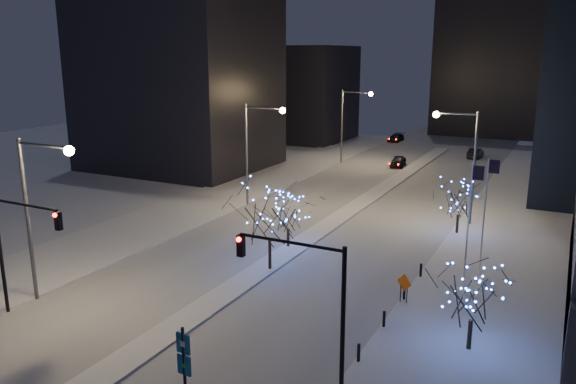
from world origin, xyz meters
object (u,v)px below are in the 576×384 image
Objects in this scene: street_lamp_w_far at (349,116)px; traffic_signal_east at (310,291)px; street_lamp_w_mid at (256,141)px; holiday_tree_median_far at (288,213)px; street_lamp_w_near at (38,199)px; holiday_tree_plaza_far at (459,200)px; car_near at (398,161)px; car_far at (396,138)px; holiday_tree_median_near at (270,212)px; holiday_tree_plaza_near at (473,294)px; street_lamp_east at (464,152)px; traffic_signal_west at (17,238)px; wayfinding_sign at (184,360)px; construction_sign at (404,285)px; car_mid at (476,153)px.

traffic_signal_east is (17.88, -51.00, -1.74)m from street_lamp_w_far.
street_lamp_w_mid is 13.30m from holiday_tree_median_far.
holiday_tree_plaza_far is at bearing 51.96° from street_lamp_w_near.
street_lamp_w_mid is 19.75m from holiday_tree_plaza_far.
street_lamp_w_far is 8.95m from car_near.
holiday_tree_plaza_far is at bearing -65.28° from car_far.
street_lamp_w_mid is 1.53× the size of holiday_tree_median_near.
holiday_tree_plaza_far is at bearing 102.53° from holiday_tree_plaza_near.
street_lamp_w_mid is 1.00× the size of street_lamp_w_far.
street_lamp_w_near is at bearing -90.00° from street_lamp_w_far.
holiday_tree_plaza_far is at bearing -82.48° from street_lamp_east.
street_lamp_east is 26.65m from car_near.
street_lamp_w_near is 14.42m from holiday_tree_median_near.
traffic_signal_west is at bearing -89.45° from street_lamp_w_far.
traffic_signal_west reaches higher than wayfinding_sign.
car_near is 1.09× the size of wayfinding_sign.
street_lamp_east is at bearing 61.07° from holiday_tree_median_near.
car_near is 48.39m from holiday_tree_plaza_near.
street_lamp_east is (19.02, 28.00, -0.05)m from street_lamp_w_near.
street_lamp_w_far is at bearing 118.13° from holiday_tree_plaza_near.
street_lamp_w_mid is 30.75m from holiday_tree_plaza_near.
street_lamp_w_mid and street_lamp_w_far have the same top height.
holiday_tree_plaza_near is 2.56× the size of construction_sign.
car_near is 43.29m from construction_sign.
street_lamp_east reaches higher than holiday_tree_plaza_far.
traffic_signal_east is 11.16m from construction_sign.
car_near is at bearing 101.97° from wayfinding_sign.
street_lamp_east is at bearing -49.15° from street_lamp_w_far.
traffic_signal_east is 53.29m from car_near.
car_near is 0.92× the size of car_far.
car_far is at bearing 98.31° from holiday_tree_median_far.
traffic_signal_east reaches higher than construction_sign.
holiday_tree_plaza_near is at bearing -32.43° from holiday_tree_median_far.
holiday_tree_plaza_near is at bearing -39.18° from street_lamp_w_mid.
traffic_signal_east is at bearing -72.43° from construction_sign.
traffic_signal_west is (0.50, -2.00, -1.74)m from street_lamp_w_near.
traffic_signal_west and traffic_signal_east have the same top height.
street_lamp_w_mid is 17.31m from holiday_tree_median_near.
car_far is (-6.64, 21.33, -0.05)m from car_near.
holiday_tree_median_far reaches higher than car_mid.
street_lamp_w_near is 24.60m from holiday_tree_plaza_near.
street_lamp_east is 2.15× the size of holiday_tree_median_far.
holiday_tree_plaza_near is (23.57, -66.60, 2.46)m from car_far.
street_lamp_w_far is 2.14× the size of holiday_tree_plaza_near.
holiday_tree_median_far is at bearing 101.96° from holiday_tree_median_near.
holiday_tree_median_far is at bearing 109.88° from wayfinding_sign.
wayfinding_sign is at bearing -73.77° from holiday_tree_median_near.
car_mid is at bearing 98.83° from holiday_tree_plaza_near.
holiday_tree_median_near is 16.21m from wayfinding_sign.
traffic_signal_west reaches higher than car_mid.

